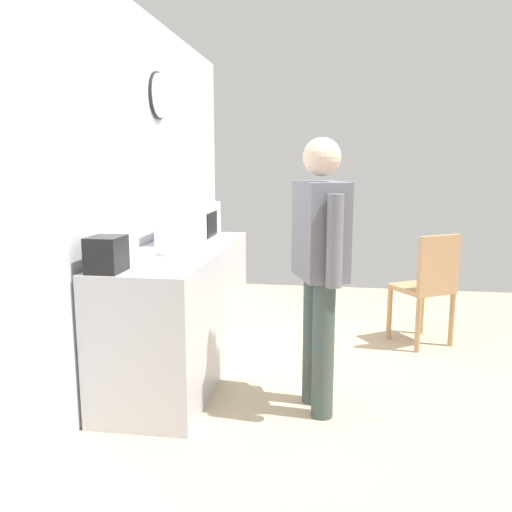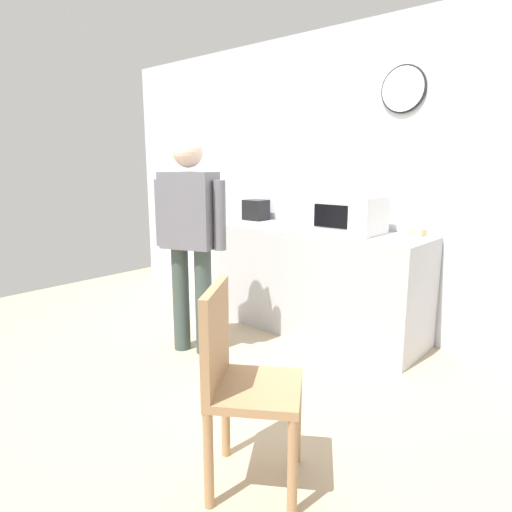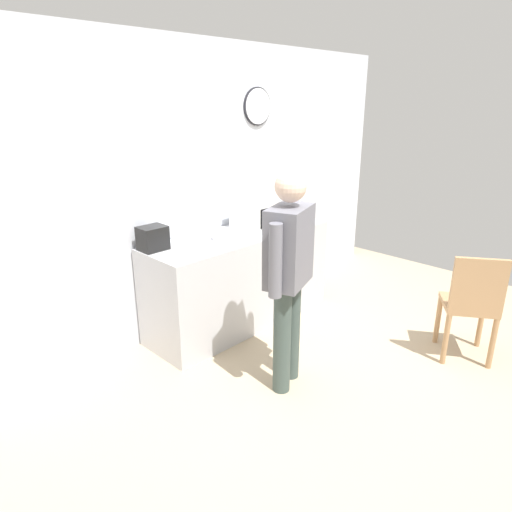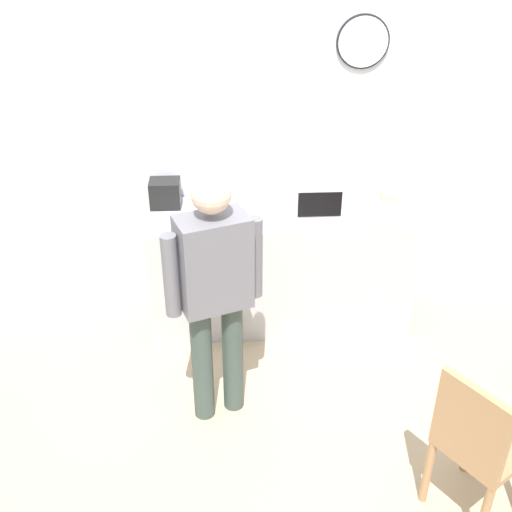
# 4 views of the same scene
# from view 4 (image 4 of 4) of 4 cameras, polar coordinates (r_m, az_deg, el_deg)

# --- Properties ---
(ground_plane) EXTENTS (6.00, 6.00, 0.00)m
(ground_plane) POSITION_cam_4_polar(r_m,az_deg,el_deg) (4.08, 1.33, -15.62)
(ground_plane) COLOR tan
(back_wall) EXTENTS (5.40, 0.13, 2.60)m
(back_wall) POSITION_cam_4_polar(r_m,az_deg,el_deg) (4.71, 0.10, 10.28)
(back_wall) COLOR silver
(back_wall) RESTS_ON ground_plane
(kitchen_counter) EXTENTS (1.91, 0.62, 0.90)m
(kitchen_counter) POSITION_cam_4_polar(r_m,az_deg,el_deg) (4.75, 2.17, -0.99)
(kitchen_counter) COLOR #B7B7BC
(kitchen_counter) RESTS_ON ground_plane
(microwave) EXTENTS (0.50, 0.39, 0.30)m
(microwave) POSITION_cam_4_polar(r_m,az_deg,el_deg) (4.51, 6.20, 5.73)
(microwave) COLOR silver
(microwave) RESTS_ON kitchen_counter
(sandwich_plate) EXTENTS (0.23, 0.23, 0.07)m
(sandwich_plate) POSITION_cam_4_polar(r_m,az_deg,el_deg) (4.80, 11.84, 5.10)
(sandwich_plate) COLOR white
(sandwich_plate) RESTS_ON kitchen_counter
(salad_bowl) EXTENTS (0.22, 0.22, 0.09)m
(salad_bowl) POSITION_cam_4_polar(r_m,az_deg,el_deg) (4.46, -0.50, 4.08)
(salad_bowl) COLOR white
(salad_bowl) RESTS_ON kitchen_counter
(toaster) EXTENTS (0.22, 0.18, 0.20)m
(toaster) POSITION_cam_4_polar(r_m,az_deg,el_deg) (4.64, -8.20, 5.63)
(toaster) COLOR black
(toaster) RESTS_ON kitchen_counter
(fork_utensil) EXTENTS (0.10, 0.16, 0.01)m
(fork_utensil) POSITION_cam_4_polar(r_m,az_deg,el_deg) (4.31, -1.05, 2.46)
(fork_utensil) COLOR silver
(fork_utensil) RESTS_ON kitchen_counter
(spoon_utensil) EXTENTS (0.09, 0.16, 0.01)m
(spoon_utensil) POSITION_cam_4_polar(r_m,az_deg,el_deg) (4.49, 11.95, 2.96)
(spoon_utensil) COLOR silver
(spoon_utensil) RESTS_ON kitchen_counter
(person_standing) EXTENTS (0.56, 0.36, 1.65)m
(person_standing) POSITION_cam_4_polar(r_m,az_deg,el_deg) (3.62, -3.76, -2.63)
(person_standing) COLOR #3A4945
(person_standing) RESTS_ON ground_plane
(wooden_chair) EXTENTS (0.55, 0.55, 0.94)m
(wooden_chair) POSITION_cam_4_polar(r_m,az_deg,el_deg) (3.48, 19.37, -15.71)
(wooden_chair) COLOR #A87F56
(wooden_chair) RESTS_ON ground_plane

